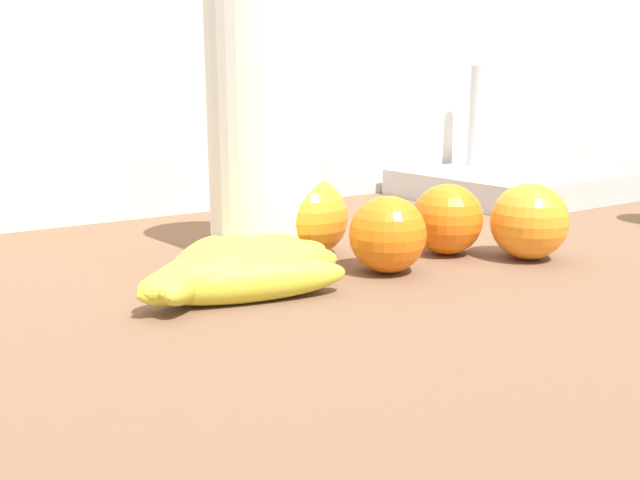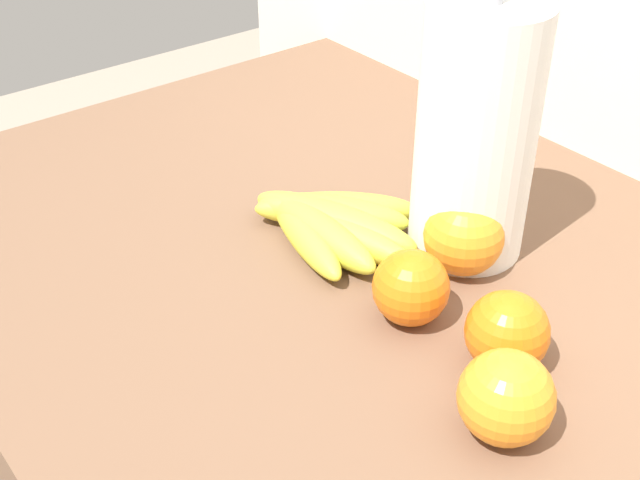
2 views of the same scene
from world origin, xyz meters
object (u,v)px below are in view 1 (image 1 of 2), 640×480
orange_back_right (309,217)px  sink_basin (517,182)px  orange_right (388,234)px  orange_front (447,219)px  orange_center (529,221)px  paper_towel_roll (266,126)px  banana_bunch (230,270)px

orange_back_right → sink_basin: sink_basin is taller
orange_right → orange_back_right: bearing=104.7°
orange_front → orange_center: orange_center is taller
paper_towel_roll → sink_basin: bearing=12.0°
banana_bunch → sink_basin: size_ratio=0.63×
orange_center → sink_basin: (0.33, 0.28, -0.02)m
orange_center → orange_right: bearing=164.9°
orange_back_right → paper_towel_roll: paper_towel_roll is taller
orange_back_right → paper_towel_roll: (-0.03, 0.03, 0.09)m
orange_right → orange_back_right: (-0.02, 0.10, 0.00)m
orange_front → orange_right: bearing=-167.8°
orange_center → orange_back_right: 0.22m
orange_center → paper_towel_roll: (-0.20, 0.17, 0.09)m
orange_center → orange_back_right: (-0.18, 0.14, 0.00)m
orange_front → orange_back_right: 0.14m
sink_basin → orange_center: bearing=-139.0°
banana_bunch → orange_front: bearing=-0.5°
banana_bunch → sink_basin: bearing=19.2°
banana_bunch → paper_towel_roll: paper_towel_roll is taller
orange_front → banana_bunch: bearing=179.5°
orange_back_right → sink_basin: bearing=16.3°
paper_towel_roll → sink_basin: size_ratio=0.87×
banana_bunch → orange_front: size_ratio=2.85×
banana_bunch → orange_front: 0.25m
banana_bunch → orange_center: 0.31m
banana_bunch → orange_right: size_ratio=2.90×
orange_center → paper_towel_roll: paper_towel_roll is taller
orange_front → paper_towel_roll: size_ratio=0.25×
banana_bunch → orange_back_right: orange_back_right is taller
banana_bunch → paper_towel_roll: (0.10, 0.11, 0.11)m
orange_front → paper_towel_roll: 0.21m
banana_bunch → paper_towel_roll: 0.18m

